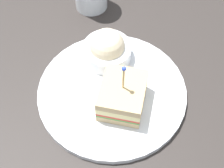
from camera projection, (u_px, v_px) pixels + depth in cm
name	position (u px, v px, depth cm)	size (l,w,h in cm)	color
ground_plane	(112.00, 97.00, 59.76)	(115.41, 115.41, 2.00)	#2D2826
plate	(112.00, 92.00, 58.44)	(25.43, 25.43, 1.19)	white
sandwich_half_center	(123.00, 95.00, 54.54)	(10.81, 10.76, 9.95)	tan
coleslaw_bowl	(107.00, 49.00, 60.14)	(8.65, 8.65, 6.23)	white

